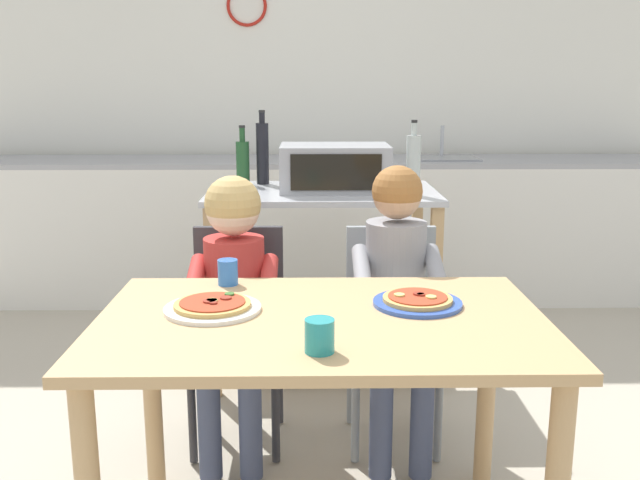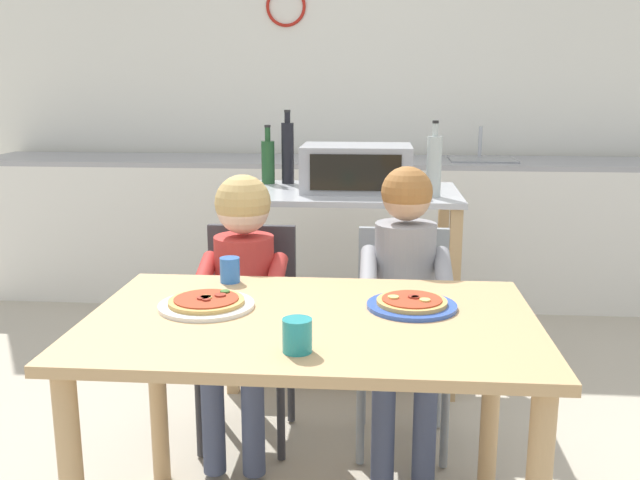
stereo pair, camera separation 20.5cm
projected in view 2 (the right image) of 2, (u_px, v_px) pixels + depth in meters
name	position (u px, v px, depth m)	size (l,w,h in m)	color
ground_plane	(335.00, 385.00, 3.23)	(11.66, 11.66, 0.00)	#B7AD99
back_wall_tiled	(353.00, 83.00, 4.69)	(5.19, 0.14, 2.70)	white
kitchen_counter	(349.00, 228.00, 4.49)	(4.67, 0.60, 1.09)	silver
kitchen_island_cart	(344.00, 252.00, 3.26)	(1.04, 0.63, 0.88)	#B7BABF
toaster_oven	(357.00, 168.00, 3.18)	(0.49, 0.35, 0.21)	#999BA0
bottle_brown_beer	(434.00, 165.00, 3.00)	(0.06, 0.06, 0.32)	#ADB7B2
bottle_squat_spirits	(268.00, 160.00, 3.40)	(0.06, 0.06, 0.28)	#1E4723
bottle_dark_olive_oil	(288.00, 152.00, 3.39)	(0.06, 0.06, 0.35)	black
dining_table	(311.00, 353.00, 1.96)	(1.24, 0.80, 0.73)	tan
dining_chair_left	(249.00, 317.00, 2.70)	(0.36, 0.36, 0.81)	#333338
dining_chair_right	(403.00, 321.00, 2.65)	(0.36, 0.36, 0.81)	gray
child_in_red_shirt	(242.00, 277.00, 2.54)	(0.32, 0.42, 1.02)	#424C6B
child_in_grey_shirt	(405.00, 281.00, 2.49)	(0.32, 0.42, 1.05)	#424C6B
pizza_plate_white	(207.00, 303.00, 2.02)	(0.28, 0.28, 0.03)	white
pizza_plate_blue_rimmed	(412.00, 304.00, 2.01)	(0.26, 0.26, 0.03)	#3356B7
drinking_cup_teal	(297.00, 335.00, 1.68)	(0.07, 0.07, 0.08)	teal
drinking_cup_blue	(230.00, 270.00, 2.26)	(0.06, 0.06, 0.08)	blue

